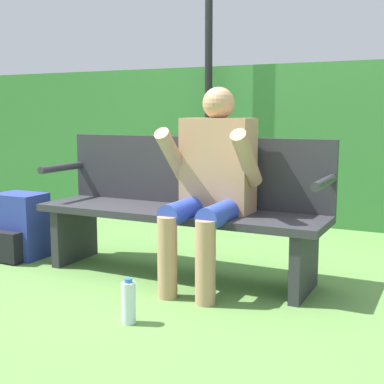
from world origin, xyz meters
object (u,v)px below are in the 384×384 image
(park_bench, at_px, (183,205))
(backpack, at_px, (20,228))
(person_seated, at_px, (212,178))
(parked_car, at_px, (257,127))
(water_bottle, at_px, (129,302))
(signpost, at_px, (208,46))

(park_bench, relative_size, backpack, 4.03)
(person_seated, bearing_deg, parked_car, 108.05)
(water_bottle, distance_m, parked_car, 11.71)
(park_bench, height_order, backpack, park_bench)
(parked_car, bearing_deg, signpost, -179.33)
(person_seated, relative_size, signpost, 0.41)
(person_seated, relative_size, parked_car, 0.25)
(parked_car, bearing_deg, backpack, 174.66)
(person_seated, height_order, signpost, signpost)
(water_bottle, relative_size, signpost, 0.08)
(park_bench, relative_size, water_bottle, 8.17)
(signpost, xyz_separation_m, parked_car, (-2.60, 8.76, -0.97))
(park_bench, distance_m, signpost, 2.07)
(parked_car, bearing_deg, park_bench, -178.91)
(person_seated, distance_m, signpost, 2.14)
(water_bottle, bearing_deg, signpost, 105.99)
(park_bench, bearing_deg, signpost, 109.23)
(water_bottle, height_order, signpost, signpost)
(park_bench, height_order, water_bottle, park_bench)
(park_bench, distance_m, person_seated, 0.34)
(park_bench, distance_m, backpack, 1.23)
(water_bottle, bearing_deg, parked_car, 106.44)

